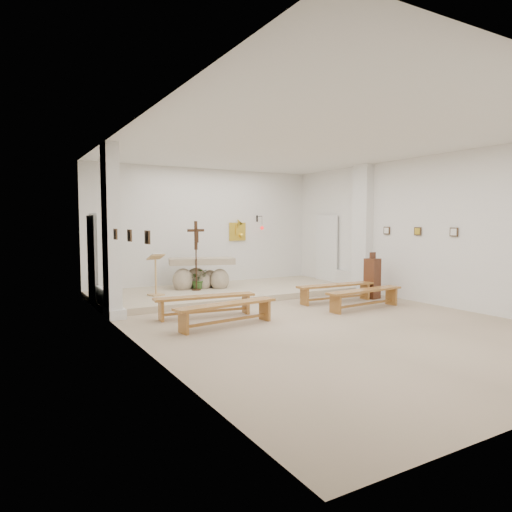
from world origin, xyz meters
TOP-DOWN VIEW (x-y plane):
  - ground at (0.00, 0.00)m, footprint 7.00×10.00m
  - wall_left at (-3.49, 0.00)m, footprint 0.02×10.00m
  - wall_right at (3.49, 0.00)m, footprint 0.02×10.00m
  - wall_back at (0.00, 4.99)m, footprint 7.00×0.02m
  - ceiling at (0.00, 0.00)m, footprint 7.00×10.00m
  - sanctuary_platform at (0.00, 3.50)m, footprint 6.98×3.00m
  - pilaster_left at (-3.37, 2.00)m, footprint 0.26×0.55m
  - pilaster_right at (3.37, 2.00)m, footprint 0.26×0.55m
  - gold_wall_relief at (1.05, 4.96)m, footprint 0.55×0.04m
  - sanctuary_lamp at (1.75, 4.71)m, footprint 0.11×0.36m
  - station_frame_left_front at (-3.47, -0.80)m, footprint 0.03×0.20m
  - station_frame_left_mid at (-3.47, 0.20)m, footprint 0.03×0.20m
  - station_frame_left_rear at (-3.47, 1.20)m, footprint 0.03×0.20m
  - station_frame_right_front at (3.47, -0.80)m, footprint 0.03×0.20m
  - station_frame_right_mid at (3.47, 0.20)m, footprint 0.03×0.20m
  - station_frame_right_rear at (3.47, 1.20)m, footprint 0.03×0.20m
  - radiator_left at (-3.43, 2.70)m, footprint 0.10×0.85m
  - radiator_right at (3.43, 2.70)m, footprint 0.10×0.85m
  - altar at (-0.57, 4.00)m, footprint 1.87×1.16m
  - lectern at (-2.02, 3.39)m, footprint 0.43×0.39m
  - crucifix_stand at (-0.83, 3.70)m, footprint 0.53×0.24m
  - potted_plant at (-0.72, 3.88)m, footprint 0.51×0.45m
  - donation_pedestal at (2.89, 1.10)m, footprint 0.37×0.37m
  - bench_left_front at (-1.72, 1.12)m, footprint 2.12×0.55m
  - bench_right_front at (1.72, 1.12)m, footprint 2.11×0.43m
  - bench_left_second at (-1.72, 0.13)m, footprint 2.12×0.60m
  - bench_right_second at (1.72, 0.13)m, footprint 2.11×0.49m

SIDE VIEW (x-z plane):
  - ground at x=0.00m, z-range 0.00..0.00m
  - sanctuary_platform at x=0.00m, z-range 0.00..0.15m
  - radiator_left at x=-3.43m, z-range 0.01..0.53m
  - radiator_right at x=3.43m, z-range 0.01..0.53m
  - bench_left_front at x=-1.72m, z-range 0.11..0.55m
  - bench_right_front at x=1.72m, z-range 0.11..0.55m
  - bench_left_second at x=-1.72m, z-range 0.11..0.55m
  - bench_right_second at x=1.72m, z-range 0.11..0.55m
  - potted_plant at x=-0.72m, z-range 0.15..0.69m
  - altar at x=-0.57m, z-range 0.05..0.95m
  - donation_pedestal at x=2.89m, z-range -0.07..1.11m
  - lectern at x=-2.02m, z-range 0.14..1.19m
  - crucifix_stand at x=-0.83m, z-range 0.29..2.11m
  - gold_wall_relief at x=1.05m, z-range 1.38..1.92m
  - station_frame_left_front at x=-3.47m, z-range 1.62..1.82m
  - station_frame_left_mid at x=-3.47m, z-range 1.62..1.82m
  - station_frame_left_rear at x=-3.47m, z-range 1.62..1.82m
  - station_frame_right_front at x=3.47m, z-range 1.62..1.82m
  - station_frame_right_mid at x=3.47m, z-range 1.62..1.82m
  - station_frame_right_rear at x=3.47m, z-range 1.62..1.82m
  - wall_left at x=-3.49m, z-range 0.00..3.50m
  - wall_right at x=3.49m, z-range 0.00..3.50m
  - wall_back at x=0.00m, z-range 0.00..3.50m
  - pilaster_left at x=-3.37m, z-range 0.00..3.50m
  - pilaster_right at x=3.37m, z-range 0.00..3.50m
  - sanctuary_lamp at x=1.75m, z-range 1.59..2.03m
  - ceiling at x=0.00m, z-range 3.48..3.50m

